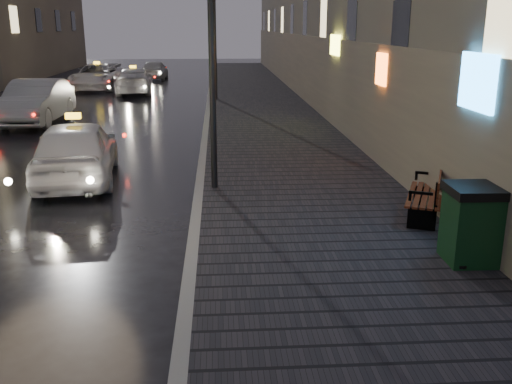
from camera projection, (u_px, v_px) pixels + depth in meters
ground at (64, 333)px, 7.07m from camera, size 120.00×120.00×0.00m
sidewalk at (259, 103)px, 27.40m from camera, size 4.60×58.00×0.15m
curb at (209, 103)px, 27.25m from camera, size 0.20×58.00×0.15m
curb_far at (18, 105)px, 26.70m from camera, size 0.20×58.00×0.15m
lamp_near at (211, 34)px, 11.95m from camera, size 0.36×0.36×5.28m
lamp_far at (215, 29)px, 27.27m from camera, size 0.36×0.36×5.28m
bench at (429, 194)px, 10.75m from camera, size 1.26×1.88×0.91m
trash_bin at (472, 223)px, 8.68m from camera, size 0.81×0.81×1.21m
taxi_near at (76, 150)px, 13.77m from camera, size 2.33×4.67×1.53m
car_left_mid at (36, 102)px, 21.98m from camera, size 1.82×5.05×1.66m
taxi_mid at (134, 81)px, 31.55m from camera, size 2.48×5.01×1.40m
taxi_far at (98, 77)px, 33.73m from camera, size 2.78×5.47×1.48m
car_far at (155, 70)px, 39.78m from camera, size 1.64×3.94×1.33m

